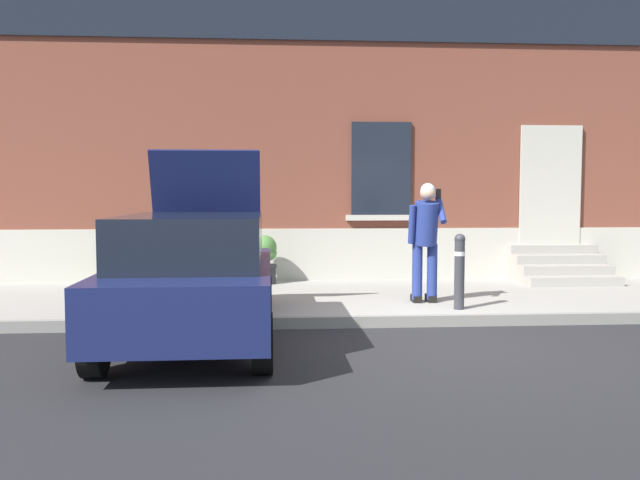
# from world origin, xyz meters

# --- Properties ---
(ground_plane) EXTENTS (80.00, 80.00, 0.00)m
(ground_plane) POSITION_xyz_m (0.00, 0.00, 0.00)
(ground_plane) COLOR #232326
(sidewalk) EXTENTS (24.00, 3.60, 0.15)m
(sidewalk) POSITION_xyz_m (0.00, 2.80, 0.07)
(sidewalk) COLOR #99968E
(sidewalk) RESTS_ON ground
(curb_edge) EXTENTS (24.00, 0.12, 0.15)m
(curb_edge) POSITION_xyz_m (0.00, 0.94, 0.07)
(curb_edge) COLOR gray
(curb_edge) RESTS_ON ground
(building_facade) EXTENTS (24.00, 1.52, 7.50)m
(building_facade) POSITION_xyz_m (0.01, 5.29, 3.73)
(building_facade) COLOR brown
(building_facade) RESTS_ON ground
(entrance_stoop) EXTENTS (1.65, 1.28, 0.64)m
(entrance_stoop) POSITION_xyz_m (3.37, 4.12, 0.39)
(entrance_stoop) COLOR #9E998E
(entrance_stoop) RESTS_ON sidewalk
(hatchback_car_navy) EXTENTS (1.81, 4.07, 2.34)m
(hatchback_car_navy) POSITION_xyz_m (-2.73, 0.18, 0.80)
(hatchback_car_navy) COLOR #161E4C
(hatchback_car_navy) RESTS_ON ground
(bollard_near_person) EXTENTS (0.15, 0.15, 1.04)m
(bollard_near_person) POSITION_xyz_m (0.73, 1.35, 0.71)
(bollard_near_person) COLOR #333338
(bollard_near_person) RESTS_ON sidewalk
(bollard_far_left) EXTENTS (0.15, 0.15, 1.04)m
(bollard_far_left) POSITION_xyz_m (-3.11, 1.35, 0.71)
(bollard_far_left) COLOR #333338
(bollard_far_left) RESTS_ON sidewalk
(person_on_phone) EXTENTS (0.51, 0.51, 1.74)m
(person_on_phone) POSITION_xyz_m (0.39, 1.90, 1.15)
(person_on_phone) COLOR navy
(person_on_phone) RESTS_ON sidewalk
(planter_olive) EXTENTS (0.44, 0.44, 0.86)m
(planter_olive) POSITION_xyz_m (-4.57, 4.16, 0.61)
(planter_olive) COLOR #606B38
(planter_olive) RESTS_ON sidewalk
(planter_charcoal) EXTENTS (0.44, 0.44, 0.86)m
(planter_charcoal) POSITION_xyz_m (-1.97, 4.15, 0.61)
(planter_charcoal) COLOR #2D2D30
(planter_charcoal) RESTS_ON sidewalk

